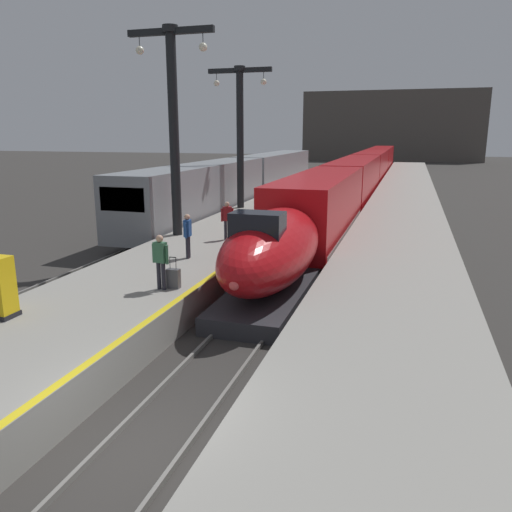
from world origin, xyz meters
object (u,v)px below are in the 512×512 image
at_px(highspeed_train_main, 363,173).
at_px(rolling_suitcase, 173,278).
at_px(passenger_mid_platform, 227,218).
at_px(passenger_far_waiting, 188,233).
at_px(passenger_near_edge, 160,258).
at_px(regional_train_adjacent, 245,179).
at_px(station_column_far, 240,124).
at_px(station_column_mid, 173,113).

bearing_deg(highspeed_train_main, rolling_suitcase, -93.75).
distance_m(passenger_mid_platform, passenger_far_waiting, 3.71).
bearing_deg(passenger_near_edge, highspeed_train_main, 85.82).
distance_m(regional_train_adjacent, passenger_mid_platform, 18.08).
bearing_deg(regional_train_adjacent, passenger_mid_platform, -74.55).
bearing_deg(highspeed_train_main, passenger_near_edge, -94.18).
bearing_deg(station_column_far, passenger_near_edge, -79.38).
height_order(highspeed_train_main, regional_train_adjacent, regional_train_adjacent).
relative_size(highspeed_train_main, station_column_mid, 8.40).
height_order(passenger_mid_platform, rolling_suitcase, passenger_mid_platform).
xyz_separation_m(highspeed_train_main, passenger_mid_platform, (-3.29, -28.84, 0.07)).
bearing_deg(rolling_suitcase, highspeed_train_main, 86.25).
distance_m(passenger_near_edge, passenger_far_waiting, 3.98).
distance_m(passenger_mid_platform, rolling_suitcase, 7.45).
xyz_separation_m(station_column_far, passenger_far_waiting, (2.37, -13.37, -4.19)).
height_order(passenger_far_waiting, rolling_suitcase, passenger_far_waiting).
height_order(regional_train_adjacent, passenger_near_edge, regional_train_adjacent).
bearing_deg(passenger_near_edge, station_column_far, 100.62).
bearing_deg(passenger_far_waiting, station_column_far, 100.06).
height_order(station_column_far, passenger_mid_platform, station_column_far).
bearing_deg(station_column_far, rolling_suitcase, -78.30).
bearing_deg(passenger_mid_platform, rolling_suitcase, -82.95).
xyz_separation_m(station_column_mid, passenger_mid_platform, (2.61, -0.36, -4.50)).
bearing_deg(passenger_near_edge, station_column_mid, 112.13).
height_order(passenger_near_edge, rolling_suitcase, passenger_near_edge).
bearing_deg(regional_train_adjacent, passenger_far_waiting, -77.79).
height_order(passenger_near_edge, passenger_mid_platform, same).
relative_size(station_column_far, passenger_mid_platform, 5.06).
distance_m(regional_train_adjacent, station_column_far, 9.05).
xyz_separation_m(highspeed_train_main, passenger_near_edge, (-2.66, -36.44, 0.07)).
xyz_separation_m(passenger_mid_platform, rolling_suitcase, (0.91, -7.36, -0.69)).
bearing_deg(rolling_suitcase, station_column_far, 101.70).
bearing_deg(passenger_mid_platform, highspeed_train_main, 83.50).
distance_m(highspeed_train_main, regional_train_adjacent, 14.00).
bearing_deg(passenger_far_waiting, highspeed_train_main, 83.81).
height_order(station_column_far, rolling_suitcase, station_column_far).
distance_m(station_column_mid, station_column_far, 9.31).
relative_size(highspeed_train_main, passenger_mid_platform, 45.27).
xyz_separation_m(highspeed_train_main, regional_train_adjacent, (-8.10, -11.42, 0.16)).
distance_m(station_column_far, passenger_far_waiting, 14.21).
xyz_separation_m(station_column_mid, passenger_far_waiting, (2.37, -4.07, -4.50)).
bearing_deg(rolling_suitcase, regional_train_adjacent, 103.01).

